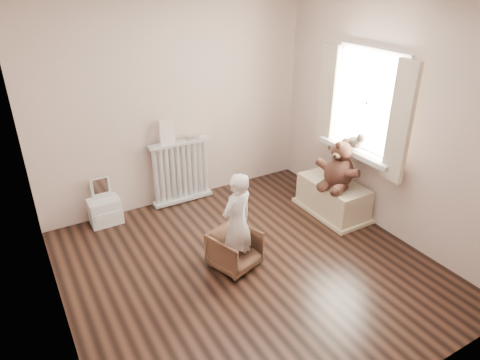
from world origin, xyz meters
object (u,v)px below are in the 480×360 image
toy_vanity (104,203)px  toy_bench (333,198)px  teddy_bear (339,168)px  plush_cat (355,140)px  armchair (235,249)px  child (237,223)px  radiator (181,175)px

toy_vanity → toy_bench: toy_vanity is taller
teddy_bear → plush_cat: size_ratio=2.35×
toy_vanity → toy_bench: bearing=-24.9°
toy_vanity → teddy_bear: bearing=-27.2°
armchair → toy_bench: bearing=-5.7°
armchair → toy_bench: (1.63, 0.35, -0.01)m
child → toy_bench: 1.72m
toy_vanity → teddy_bear: teddy_bear is taller
armchair → child: size_ratio=0.42×
armchair → teddy_bear: 1.67m
child → radiator: bearing=-110.7°
radiator → toy_vanity: 1.04m
toy_vanity → child: bearing=-59.2°
toy_vanity → child: 1.88m
toy_bench → child: bearing=-166.3°
toy_bench → teddy_bear: 0.48m
toy_vanity → teddy_bear: size_ratio=0.97×
child → teddy_bear: (1.59, 0.29, 0.11)m
radiator → teddy_bear: (1.50, -1.34, 0.28)m
toy_bench → radiator: bearing=141.6°
child → teddy_bear: size_ratio=1.79×
radiator → toy_bench: (1.55, -1.23, -0.19)m
plush_cat → child: bearing=-146.9°
armchair → toy_bench: armchair is taller
radiator → toy_vanity: (-1.04, -0.03, -0.11)m
toy_vanity → toy_bench: size_ratio=0.65×
child → plush_cat: size_ratio=4.21×
plush_cat → radiator: bearing=165.6°
radiator → armchair: bearing=-93.1°
teddy_bear → plush_cat: plush_cat is taller
toy_bench → toy_vanity: bearing=155.1°
toy_vanity → plush_cat: (2.72, -1.32, 0.72)m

